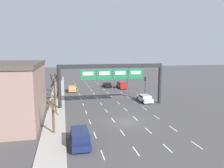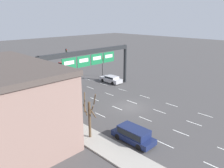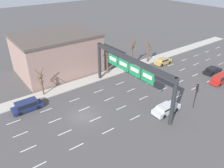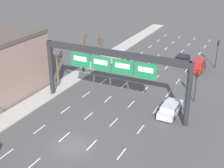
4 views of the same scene
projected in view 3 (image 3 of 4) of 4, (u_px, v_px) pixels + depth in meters
The scene contains 15 objects.
ground_plane at pixel (84, 116), 33.26m from camera, with size 220.00×220.00×0.00m, color #474444.
sidewalk_left at pixel (57, 90), 40.00m from camera, with size 2.80×110.00×0.15m.
lane_dashes at pixel (147, 90), 40.37m from camera, with size 10.02×67.00×0.01m.
sign_gantry at pixel (130, 67), 35.28m from camera, with size 18.69×0.70×7.44m.
building_near at pixel (57, 53), 45.85m from camera, with size 12.70×16.04×8.12m.
car_gold at pixel (163, 61), 50.51m from camera, with size 1.82×4.27×1.40m.
suv_navy at pixel (27, 105), 34.32m from camera, with size 1.94×4.72×1.59m.
car_silver at pixel (166, 108), 33.78m from camera, with size 1.91×4.77×1.37m.
car_black at pixel (212, 70), 46.25m from camera, with size 1.92×4.39×1.26m.
suv_red at pixel (221, 78), 42.30m from camera, with size 1.82×4.66×1.77m.
traffic_light_mid_block at pixel (196, 91), 33.73m from camera, with size 0.30×0.35×4.33m.
tree_bare_closest at pixel (108, 61), 44.93m from camera, with size 1.75×1.72×5.77m.
tree_bare_second at pixel (148, 52), 50.62m from camera, with size 1.43×1.46×5.16m.
tree_bare_third at pixel (42, 82), 37.40m from camera, with size 1.62×1.61×5.07m.
tree_bare_furthest at pixel (132, 54), 47.97m from camera, with size 1.46×1.31×6.19m.
Camera 3 is at (24.06, -12.69, 20.21)m, focal length 35.00 mm.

